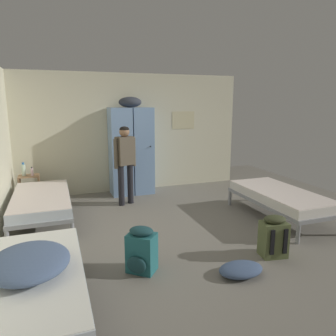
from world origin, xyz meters
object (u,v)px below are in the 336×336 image
(person_traveler, at_px, (125,158))
(backpack_teal, at_px, (141,251))
(locker_bank, at_px, (131,149))
(clothes_pile_denim, at_px, (241,269))
(shelf_unit, at_px, (30,187))
(bed_right, at_px, (280,197))
(bed_left_front, at_px, (33,283))
(backpack_olive, at_px, (273,237))
(water_bottle, at_px, (24,170))
(lotion_bottle, at_px, (32,172))
(bedding_heap, at_px, (29,262))
(bed_left_rear, at_px, (41,200))

(person_traveler, distance_m, backpack_teal, 2.66)
(locker_bank, distance_m, person_traveler, 0.78)
(clothes_pile_denim, bearing_deg, shelf_unit, 123.54)
(shelf_unit, distance_m, person_traveler, 1.97)
(bed_right, bearing_deg, bed_left_front, -159.63)
(locker_bank, bearing_deg, backpack_olive, -73.47)
(water_bottle, height_order, backpack_olive, water_bottle)
(shelf_unit, bearing_deg, locker_bank, 1.84)
(lotion_bottle, relative_size, clothes_pile_denim, 0.32)
(bed_right, relative_size, clothes_pile_denim, 3.55)
(shelf_unit, xyz_separation_m, bedding_heap, (0.24, -3.73, 0.25))
(bedding_heap, distance_m, lotion_bottle, 3.70)
(bed_left_rear, distance_m, clothes_pile_denim, 3.36)
(bed_right, height_order, bed_left_rear, same)
(bed_left_front, height_order, clothes_pile_denim, bed_left_front)
(shelf_unit, distance_m, backpack_teal, 3.49)
(locker_bank, relative_size, bedding_heap, 2.68)
(shelf_unit, relative_size, backpack_teal, 1.04)
(shelf_unit, relative_size, clothes_pile_denim, 1.06)
(locker_bank, xyz_separation_m, lotion_bottle, (-1.98, -0.11, -0.32))
(locker_bank, relative_size, lotion_bottle, 12.06)
(bed_left_front, relative_size, lotion_bottle, 11.07)
(bed_right, height_order, backpack_teal, backpack_teal)
(water_bottle, distance_m, lotion_bottle, 0.17)
(person_traveler, relative_size, water_bottle, 5.92)
(bedding_heap, height_order, backpack_teal, bedding_heap)
(bed_left_rear, bearing_deg, locker_bank, 33.98)
(backpack_teal, bearing_deg, water_bottle, 114.37)
(backpack_teal, height_order, clothes_pile_denim, backpack_teal)
(backpack_olive, bearing_deg, bed_left_rear, 141.51)
(lotion_bottle, bearing_deg, bed_right, -29.63)
(lotion_bottle, bearing_deg, bed_left_front, -87.21)
(water_bottle, bearing_deg, backpack_teal, -65.63)
(locker_bank, relative_size, water_bottle, 8.08)
(bed_right, relative_size, backpack_teal, 3.45)
(shelf_unit, height_order, bed_left_front, shelf_unit)
(locker_bank, relative_size, bed_left_front, 1.09)
(clothes_pile_denim, bearing_deg, person_traveler, 102.60)
(bed_right, height_order, person_traveler, person_traveler)
(bedding_heap, relative_size, person_traveler, 0.51)
(lotion_bottle, height_order, clothes_pile_denim, lotion_bottle)
(shelf_unit, bearing_deg, bed_left_front, -86.16)
(backpack_teal, bearing_deg, person_traveler, 81.53)
(bedding_heap, bearing_deg, bed_left_rear, 89.68)
(backpack_teal, bearing_deg, shelf_unit, 113.31)
(locker_bank, distance_m, bedding_heap, 4.23)
(shelf_unit, relative_size, person_traveler, 0.38)
(bed_left_rear, distance_m, water_bottle, 1.25)
(bedding_heap, xyz_separation_m, person_traveler, (1.53, 3.07, 0.32))
(bed_left_rear, xyz_separation_m, clothes_pile_denim, (2.19, -2.53, -0.31))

